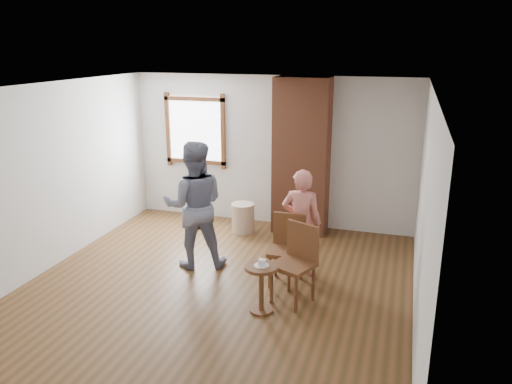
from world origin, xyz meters
TOP-DOWN VIEW (x-y plane):
  - ground at (0.00, 0.00)m, footprint 5.50×5.50m
  - room_shell at (-0.06, 0.61)m, footprint 5.04×5.52m
  - brick_chimney at (0.60, 2.50)m, footprint 0.90×0.50m
  - stoneware_crock at (-0.31, 2.14)m, footprint 0.46×0.46m
  - dark_pot at (-1.09, 2.08)m, footprint 0.16×0.16m
  - dining_chair_left at (0.85, 0.55)m, footprint 0.45×0.45m
  - dining_chair_right at (1.08, 0.11)m, footprint 0.60×0.60m
  - side_table at (0.75, -0.31)m, footprint 0.40×0.40m
  - cake_plate at (0.75, -0.31)m, footprint 0.18×0.18m
  - cake_slice at (0.76, -0.31)m, footprint 0.08×0.07m
  - man at (-0.54, 0.67)m, footprint 1.09×0.98m
  - person_pink at (0.97, 0.86)m, footprint 0.56×0.38m

SIDE VIEW (x-z plane):
  - ground at x=0.00m, z-range 0.00..0.00m
  - dark_pot at x=-1.09m, z-range 0.00..0.16m
  - stoneware_crock at x=-0.31m, z-range 0.00..0.50m
  - side_table at x=0.75m, z-range 0.10..0.70m
  - dining_chair_left at x=0.85m, z-range 0.06..1.00m
  - dining_chair_right at x=1.08m, z-range 0.06..1.04m
  - cake_plate at x=0.75m, z-range 0.60..0.61m
  - cake_slice at x=0.76m, z-range 0.61..0.67m
  - person_pink at x=0.97m, z-range 0.00..1.51m
  - man at x=-0.54m, z-range 0.00..1.83m
  - brick_chimney at x=0.60m, z-range 0.00..2.60m
  - room_shell at x=-0.06m, z-range 0.50..3.12m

